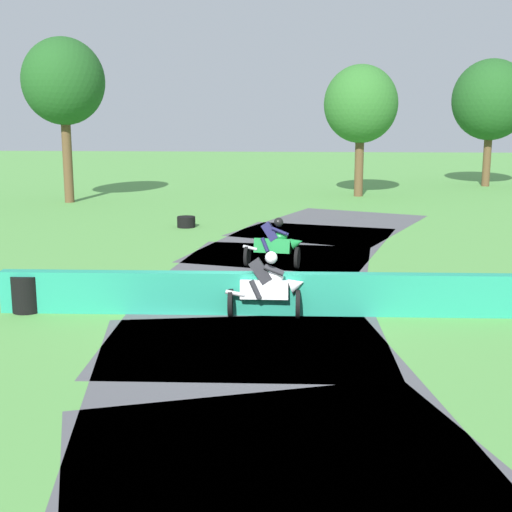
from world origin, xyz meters
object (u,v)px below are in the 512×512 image
(motorcycle_lead_green, at_px, (275,244))
(tire_stack_near, at_px, (186,222))
(motorcycle_chase_white, at_px, (268,286))
(tire_stack_mid_a, at_px, (27,293))

(motorcycle_lead_green, relative_size, tire_stack_near, 2.55)
(motorcycle_lead_green, bearing_deg, motorcycle_chase_white, -89.64)
(motorcycle_lead_green, xyz_separation_m, tire_stack_near, (-3.55, 6.55, -0.45))
(tire_stack_mid_a, bearing_deg, motorcycle_chase_white, -0.85)
(motorcycle_chase_white, bearing_deg, motorcycle_lead_green, 90.36)
(tire_stack_near, bearing_deg, motorcycle_chase_white, -72.59)
(motorcycle_lead_green, distance_m, tire_stack_near, 7.46)
(tire_stack_near, distance_m, tire_stack_mid_a, 11.45)
(tire_stack_near, bearing_deg, tire_stack_mid_a, -98.12)
(motorcycle_lead_green, height_order, tire_stack_mid_a, motorcycle_lead_green)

